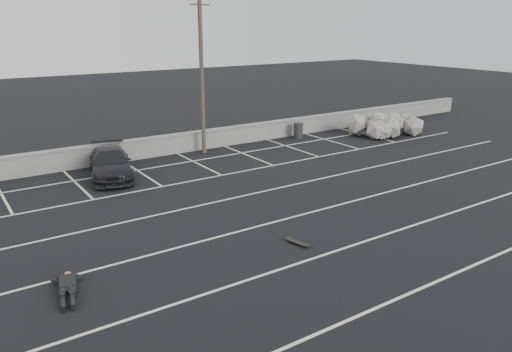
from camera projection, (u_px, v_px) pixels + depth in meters
ground at (338, 250)px, 15.72m from camera, size 120.00×120.00×0.00m
seawall at (158, 146)px, 26.65m from camera, size 50.00×0.45×1.06m
stall_lines at (257, 209)px, 19.17m from camera, size 36.00×20.05×0.01m
car_right at (111, 163)px, 22.98m from camera, size 2.90×4.77×1.29m
utility_pole at (202, 76)px, 26.18m from camera, size 1.10×0.22×8.27m
trash_bin at (298, 130)px, 30.70m from camera, size 0.81×0.81×0.95m
riprap_pile at (383, 127)px, 31.35m from camera, size 5.19×3.43×1.41m
person at (67, 280)px, 13.44m from camera, size 2.05×2.81×0.47m
skateboard at (298, 243)px, 16.12m from camera, size 0.35×0.78×0.09m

